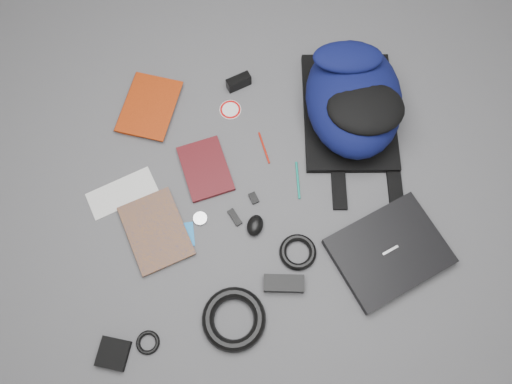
{
  "coord_description": "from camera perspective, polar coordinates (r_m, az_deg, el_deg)",
  "views": [
    {
      "loc": [
        -0.09,
        -0.58,
        1.62
      ],
      "look_at": [
        0.0,
        0.0,
        0.02
      ],
      "focal_mm": 35.0,
      "sensor_mm": 36.0,
      "label": 1
    }
  ],
  "objects": [
    {
      "name": "pouch",
      "position": [
        1.66,
        -16.0,
        -17.32
      ],
      "size": [
        0.12,
        0.12,
        0.02
      ],
      "primitive_type": "cube",
      "rotation": [
        0.0,
        0.0,
        -0.35
      ],
      "color": "black",
      "rests_on": "ground"
    },
    {
      "name": "textbook_red",
      "position": [
        1.92,
        -14.75,
        9.98
      ],
      "size": [
        0.27,
        0.3,
        0.03
      ],
      "primitive_type": "imported",
      "rotation": [
        0.0,
        0.0,
        -0.39
      ],
      "color": "maroon",
      "rests_on": "ground"
    },
    {
      "name": "dvd_case",
      "position": [
        1.75,
        -5.8,
        2.66
      ],
      "size": [
        0.19,
        0.24,
        0.02
      ],
      "primitive_type": "cube",
      "rotation": [
        0.0,
        0.0,
        0.18
      ],
      "color": "#3F0C0F",
      "rests_on": "ground"
    },
    {
      "name": "id_badge",
      "position": [
        1.69,
        -8.02,
        -4.85
      ],
      "size": [
        0.06,
        0.08,
        0.0
      ],
      "primitive_type": "cube",
      "rotation": [
        0.0,
        0.0,
        -0.02
      ],
      "color": "blue",
      "rests_on": "ground"
    },
    {
      "name": "headphone_right",
      "position": [
        1.68,
        -8.73,
        -6.0
      ],
      "size": [
        0.06,
        0.06,
        0.01
      ],
      "primitive_type": "cylinder",
      "rotation": [
        0.0,
        0.0,
        -0.24
      ],
      "color": "#B3B3B5",
      "rests_on": "ground"
    },
    {
      "name": "ground",
      "position": [
        1.72,
        0.0,
        -0.23
      ],
      "size": [
        4.0,
        4.0,
        0.0
      ],
      "primitive_type": "plane",
      "color": "#4F4F51",
      "rests_on": "ground"
    },
    {
      "name": "cable_coil",
      "position": [
        1.65,
        4.8,
        -6.86
      ],
      "size": [
        0.15,
        0.15,
        0.02
      ],
      "primitive_type": "torus",
      "rotation": [
        0.0,
        0.0,
        -0.24
      ],
      "color": "black",
      "rests_on": "ground"
    },
    {
      "name": "power_brick",
      "position": [
        1.63,
        3.2,
        -10.4
      ],
      "size": [
        0.14,
        0.08,
        0.03
      ],
      "primitive_type": "cube",
      "rotation": [
        0.0,
        0.0,
        -0.17
      ],
      "color": "black",
      "rests_on": "ground"
    },
    {
      "name": "compact_camera",
      "position": [
        1.89,
        -2.0,
        12.45
      ],
      "size": [
        0.1,
        0.06,
        0.05
      ],
      "primitive_type": "cube",
      "rotation": [
        0.0,
        0.0,
        0.32
      ],
      "color": "black",
      "rests_on": "ground"
    },
    {
      "name": "comic_book",
      "position": [
        1.71,
        -14.25,
        -5.6
      ],
      "size": [
        0.25,
        0.3,
        0.02
      ],
      "primitive_type": "imported",
      "rotation": [
        0.0,
        0.0,
        0.28
      ],
      "color": "#C36D0D",
      "rests_on": "ground"
    },
    {
      "name": "headphone_left",
      "position": [
        1.7,
        -6.4,
        -3.04
      ],
      "size": [
        0.06,
        0.06,
        0.01
      ],
      "primitive_type": "cylinder",
      "rotation": [
        0.0,
        0.0,
        -0.38
      ],
      "color": "silver",
      "rests_on": "ground"
    },
    {
      "name": "pen_teal",
      "position": [
        1.74,
        4.8,
        1.36
      ],
      "size": [
        0.02,
        0.14,
        0.01
      ],
      "primitive_type": "cylinder",
      "rotation": [
        1.57,
        0.0,
        -0.1
      ],
      "color": "#0E816D",
      "rests_on": "ground"
    },
    {
      "name": "key_fob",
      "position": [
        1.71,
        -0.27,
        -0.7
      ],
      "size": [
        0.04,
        0.04,
        0.01
      ],
      "primitive_type": "cube",
      "rotation": [
        0.0,
        0.0,
        0.3
      ],
      "color": "black",
      "rests_on": "ground"
    },
    {
      "name": "power_cord_coil",
      "position": [
        1.61,
        -2.55,
        -14.3
      ],
      "size": [
        0.24,
        0.24,
        0.04
      ],
      "primitive_type": "torus",
      "rotation": [
        0.0,
        0.0,
        -0.2
      ],
      "color": "black",
      "rests_on": "ground"
    },
    {
      "name": "usb_black",
      "position": [
        1.69,
        -2.44,
        -2.91
      ],
      "size": [
        0.05,
        0.07,
        0.01
      ],
      "primitive_type": "cube",
      "rotation": [
        0.0,
        0.0,
        0.42
      ],
      "color": "black",
      "rests_on": "ground"
    },
    {
      "name": "sticker_disc",
      "position": [
        1.86,
        -2.95,
        9.38
      ],
      "size": [
        0.1,
        0.1,
        0.0
      ],
      "primitive_type": "cylinder",
      "rotation": [
        0.0,
        0.0,
        0.3
      ],
      "color": "white",
      "rests_on": "ground"
    },
    {
      "name": "pen_red",
      "position": [
        1.78,
        0.93,
        5.08
      ],
      "size": [
        0.02,
        0.13,
        0.01
      ],
      "primitive_type": "cylinder",
      "rotation": [
        1.57,
        0.0,
        0.14
      ],
      "color": "#B41C0D",
      "rests_on": "ground"
    },
    {
      "name": "mouse",
      "position": [
        1.66,
        -0.1,
        -3.84
      ],
      "size": [
        0.08,
        0.09,
        0.04
      ],
      "primitive_type": "ellipsoid",
      "rotation": [
        0.0,
        0.0,
        -0.41
      ],
      "color": "black",
      "rests_on": "ground"
    },
    {
      "name": "laptop",
      "position": [
        1.7,
        14.96,
        -6.58
      ],
      "size": [
        0.42,
        0.38,
        0.04
      ],
      "primitive_type": "cube",
      "rotation": [
        0.0,
        0.0,
        0.35
      ],
      "color": "black",
      "rests_on": "ground"
    },
    {
      "name": "envelope",
      "position": [
        1.78,
        -15.04,
        -0.12
      ],
      "size": [
        0.25,
        0.17,
        0.0
      ],
      "primitive_type": "cube",
      "rotation": [
        0.0,
        0.0,
        0.32
      ],
      "color": "silver",
      "rests_on": "ground"
    },
    {
      "name": "earbud_coil",
      "position": [
        1.65,
        -12.25,
        -16.46
      ],
      "size": [
        0.08,
        0.08,
        0.01
      ],
      "primitive_type": "torus",
      "rotation": [
        0.0,
        0.0,
        -0.03
      ],
      "color": "black",
      "rests_on": "ground"
    },
    {
      "name": "backpack",
      "position": [
        1.79,
        11.09,
        10.51
      ],
      "size": [
        0.43,
        0.56,
        0.22
      ],
      "primitive_type": null,
      "rotation": [
        0.0,
        0.0,
        -0.14
      ],
      "color": "#070B32",
      "rests_on": "ground"
    }
  ]
}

